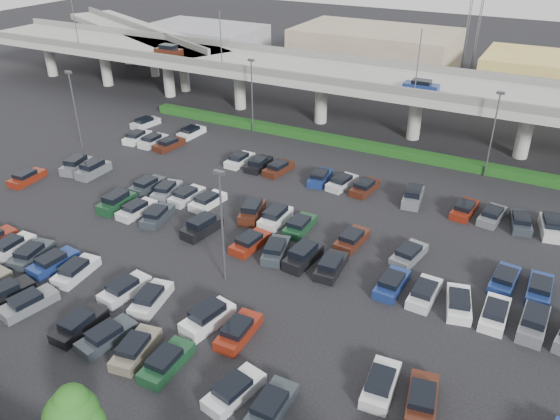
# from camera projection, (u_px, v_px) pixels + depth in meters

# --- Properties ---
(ground) EXTENTS (280.00, 280.00, 0.00)m
(ground) POSITION_uv_depth(u_px,v_px,m) (270.00, 236.00, 53.07)
(ground) COLOR black
(overpass) EXTENTS (150.00, 13.00, 15.80)m
(overpass) POSITION_uv_depth(u_px,v_px,m) (380.00, 84.00, 74.54)
(overpass) COLOR gray
(overpass) RESTS_ON ground
(on_ramp) EXTENTS (50.93, 30.13, 8.80)m
(on_ramp) POSITION_uv_depth(u_px,v_px,m) (140.00, 35.00, 104.39)
(on_ramp) COLOR gray
(on_ramp) RESTS_ON ground
(hedge) EXTENTS (66.00, 1.60, 1.10)m
(hedge) POSITION_uv_depth(u_px,v_px,m) (361.00, 145.00, 72.15)
(hedge) COLOR #103811
(hedge) RESTS_ON ground
(tree_row) EXTENTS (65.07, 3.66, 5.94)m
(tree_row) POSITION_uv_depth(u_px,v_px,m) (53.00, 406.00, 30.55)
(tree_row) COLOR #332316
(tree_row) RESTS_ON ground
(parked_cars) EXTENTS (63.11, 41.67, 1.67)m
(parked_cars) POSITION_uv_depth(u_px,v_px,m) (240.00, 248.00, 50.20)
(parked_cars) COLOR maroon
(parked_cars) RESTS_ON ground
(light_poles) EXTENTS (66.90, 48.38, 10.30)m
(light_poles) POSITION_uv_depth(u_px,v_px,m) (242.00, 162.00, 53.29)
(light_poles) COLOR #505056
(light_poles) RESTS_ON ground
(distant_buildings) EXTENTS (138.00, 24.00, 9.00)m
(distant_buildings) POSITION_uv_depth(u_px,v_px,m) (505.00, 69.00, 94.03)
(distant_buildings) COLOR gray
(distant_buildings) RESTS_ON ground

